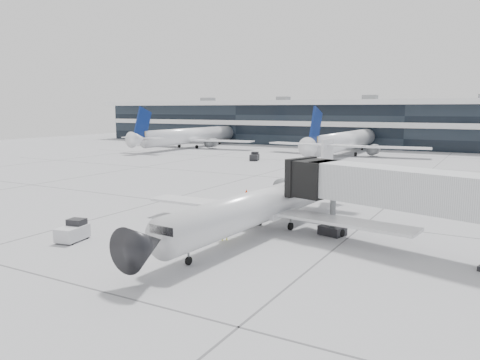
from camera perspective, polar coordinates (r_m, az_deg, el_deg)
The scene contains 10 objects.
ground at distance 41.73m, azimuth 1.43°, elevation -3.85°, with size 220.00×220.00×0.00m, color gray.
terminal at distance 119.60m, azimuth 20.31°, elevation 6.19°, with size 170.00×22.00×10.00m, color black.
bg_jet_left at distance 111.66m, azimuth -5.76°, elevation 3.98°, with size 32.00×40.00×9.60m, color white, non-canonical shape.
bg_jet_center at distance 95.37m, azimuth 12.77°, elevation 3.01°, with size 32.00×40.00×9.60m, color white, non-canonical shape.
regional_jet at distance 34.89m, azimuth 3.49°, elevation -2.75°, with size 21.76×27.19×6.28m.
jet_bridge at distance 31.02m, azimuth 20.93°, elevation -1.27°, with size 16.88×7.40×5.49m.
ramp_worker at distance 32.56m, azimuth -1.91°, elevation -5.90°, with size 0.62×0.41×1.71m, color yellow.
baggage_tug at distance 34.49m, azimuth -19.69°, elevation -5.94°, with size 1.73×2.47×1.44m.
traffic_cone at distance 49.75m, azimuth 0.79°, elevation -1.48°, with size 0.53×0.53×0.59m.
far_tug at distance 82.77m, azimuth 1.78°, elevation 2.86°, with size 2.02×2.67×1.50m.
Camera 1 is at (19.08, -36.00, 9.04)m, focal length 35.00 mm.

